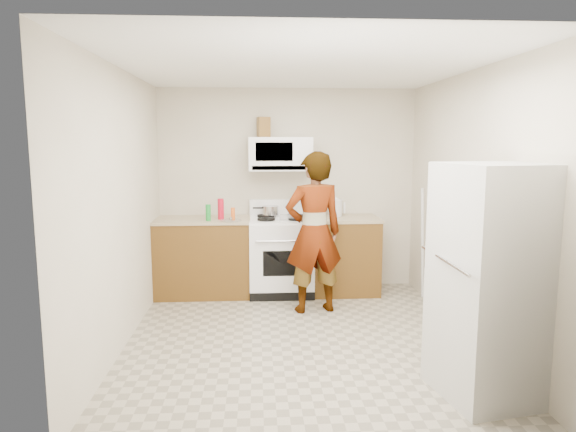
{
  "coord_description": "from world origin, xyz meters",
  "views": [
    {
      "loc": [
        -0.39,
        -4.63,
        1.85
      ],
      "look_at": [
        -0.07,
        0.55,
        1.09
      ],
      "focal_mm": 32.0,
      "sensor_mm": 36.0,
      "label": 1
    }
  ],
  "objects": [
    {
      "name": "counter_right",
      "position": [
        0.68,
        1.49,
        0.92
      ],
      "size": [
        0.82,
        0.64,
        0.03
      ],
      "primitive_type": "cube",
      "color": "tan",
      "rests_on": "cabinet_right"
    },
    {
      "name": "bottle_hot_sauce",
      "position": [
        -0.67,
        1.33,
        1.01
      ],
      "size": [
        0.05,
        0.05,
        0.15
      ],
      "primitive_type": "cylinder",
      "rotation": [
        0.0,
        0.0,
        0.08
      ],
      "color": "#E25B19",
      "rests_on": "counter_left"
    },
    {
      "name": "microwave",
      "position": [
        -0.1,
        1.61,
        1.7
      ],
      "size": [
        0.76,
        0.38,
        0.4
      ],
      "primitive_type": "cube",
      "color": "white",
      "rests_on": "back_wall"
    },
    {
      "name": "right_wall",
      "position": [
        1.59,
        0.0,
        1.25
      ],
      "size": [
        0.02,
        3.6,
        2.5
      ],
      "primitive_type": "cube",
      "color": "beige",
      "rests_on": "floor"
    },
    {
      "name": "back_wall",
      "position": [
        0.0,
        1.79,
        1.25
      ],
      "size": [
        3.2,
        0.02,
        2.5
      ],
      "primitive_type": "cube",
      "color": "beige",
      "rests_on": "floor"
    },
    {
      "name": "pot_lid",
      "position": [
        -0.69,
        1.28,
        0.94
      ],
      "size": [
        0.25,
        0.25,
        0.01
      ],
      "primitive_type": "cylinder",
      "rotation": [
        0.0,
        0.0,
        0.02
      ],
      "color": "silver",
      "rests_on": "counter_left"
    },
    {
      "name": "cabinet_left",
      "position": [
        -1.04,
        1.49,
        0.45
      ],
      "size": [
        1.12,
        0.62,
        0.9
      ],
      "primitive_type": "cube",
      "color": "#5B3915",
      "rests_on": "floor"
    },
    {
      "name": "gas_range",
      "position": [
        -0.1,
        1.48,
        0.49
      ],
      "size": [
        0.76,
        0.65,
        1.13
      ],
      "color": "white",
      "rests_on": "floor"
    },
    {
      "name": "kettle",
      "position": [
        0.58,
        1.61,
        1.04
      ],
      "size": [
        0.17,
        0.17,
        0.2
      ],
      "primitive_type": "cylinder",
      "rotation": [
        0.0,
        0.0,
        0.03
      ],
      "color": "silver",
      "rests_on": "counter_right"
    },
    {
      "name": "person",
      "position": [
        0.22,
        0.79,
        0.87
      ],
      "size": [
        0.71,
        0.54,
        1.75
      ],
      "primitive_type": "imported",
      "rotation": [
        0.0,
        0.0,
        3.35
      ],
      "color": "tan",
      "rests_on": "floor"
    },
    {
      "name": "fridge",
      "position": [
        1.3,
        -1.16,
        0.85
      ],
      "size": [
        0.82,
        0.82,
        1.7
      ],
      "primitive_type": "cube",
      "rotation": [
        0.0,
        0.0,
        0.18
      ],
      "color": "silver",
      "rests_on": "floor"
    },
    {
      "name": "tray",
      "position": [
        0.01,
        1.38,
        0.96
      ],
      "size": [
        0.27,
        0.19,
        0.05
      ],
      "primitive_type": "cube",
      "rotation": [
        0.0,
        0.0,
        -0.11
      ],
      "color": "silver",
      "rests_on": "gas_range"
    },
    {
      "name": "broom",
      "position": [
        1.52,
        1.06,
        0.67
      ],
      "size": [
        0.17,
        0.27,
        1.33
      ],
      "primitive_type": "cylinder",
      "rotation": [
        0.14,
        -0.14,
        0.27
      ],
      "color": "silver",
      "rests_on": "floor"
    },
    {
      "name": "cabinet_right",
      "position": [
        0.68,
        1.49,
        0.45
      ],
      "size": [
        0.8,
        0.62,
        0.9
      ],
      "primitive_type": "cube",
      "color": "#5B3915",
      "rests_on": "floor"
    },
    {
      "name": "bottle_spray",
      "position": [
        -0.82,
        1.41,
        1.06
      ],
      "size": [
        0.08,
        0.08,
        0.25
      ],
      "primitive_type": "cylinder",
      "rotation": [
        0.0,
        0.0,
        -0.05
      ],
      "color": "red",
      "rests_on": "counter_left"
    },
    {
      "name": "bottle_green_cap",
      "position": [
        -0.95,
        1.31,
        1.03
      ],
      "size": [
        0.07,
        0.07,
        0.19
      ],
      "primitive_type": "cylinder",
      "rotation": [
        0.0,
        0.0,
        0.26
      ],
      "color": "#198A2D",
      "rests_on": "counter_left"
    },
    {
      "name": "counter_left",
      "position": [
        -1.04,
        1.49,
        0.92
      ],
      "size": [
        1.14,
        0.64,
        0.03
      ],
      "primitive_type": "cube",
      "color": "tan",
      "rests_on": "cabinet_left"
    },
    {
      "name": "jug",
      "position": [
        -0.3,
        1.66,
        2.02
      ],
      "size": [
        0.17,
        0.17,
        0.24
      ],
      "primitive_type": "cube",
      "rotation": [
        0.0,
        0.0,
        0.23
      ],
      "color": "brown",
      "rests_on": "microwave"
    },
    {
      "name": "saucepan",
      "position": [
        -0.23,
        1.61,
        1.01
      ],
      "size": [
        0.25,
        0.25,
        0.11
      ],
      "primitive_type": "cylinder",
      "rotation": [
        0.0,
        0.0,
        -0.36
      ],
      "color": "#AFAFB4",
      "rests_on": "gas_range"
    },
    {
      "name": "floor",
      "position": [
        0.0,
        0.0,
        0.0
      ],
      "size": [
        3.6,
        3.6,
        0.0
      ],
      "primitive_type": "plane",
      "color": "gray",
      "rests_on": "ground"
    }
  ]
}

